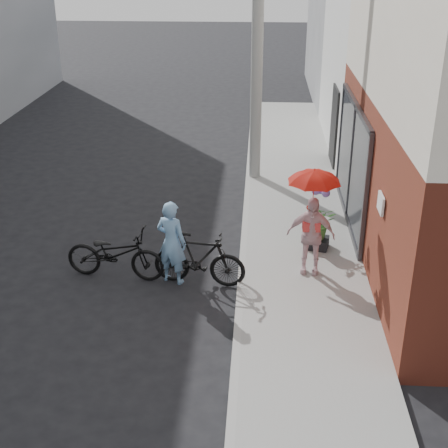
# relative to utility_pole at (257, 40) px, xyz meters

# --- Properties ---
(ground) EXTENTS (80.00, 80.00, 0.00)m
(ground) POSITION_rel_utility_pole_xyz_m (-1.10, -6.00, -3.50)
(ground) COLOR black
(ground) RESTS_ON ground
(sidewalk) EXTENTS (2.20, 24.00, 0.12)m
(sidewalk) POSITION_rel_utility_pole_xyz_m (1.00, -4.00, -3.44)
(sidewalk) COLOR gray
(sidewalk) RESTS_ON ground
(curb) EXTENTS (0.12, 24.00, 0.12)m
(curb) POSITION_rel_utility_pole_xyz_m (-0.16, -4.00, -3.44)
(curb) COLOR #9E9E99
(curb) RESTS_ON ground
(east_building_far) EXTENTS (8.00, 8.00, 7.00)m
(east_building_far) POSITION_rel_utility_pole_xyz_m (6.10, 10.00, 0.00)
(east_building_far) COLOR gray
(east_building_far) RESTS_ON ground
(utility_pole) EXTENTS (0.28, 0.28, 7.00)m
(utility_pole) POSITION_rel_utility_pole_xyz_m (0.00, 0.00, 0.00)
(utility_pole) COLOR #9E9E99
(utility_pole) RESTS_ON ground
(officer) EXTENTS (0.67, 0.56, 1.56)m
(officer) POSITION_rel_utility_pole_xyz_m (-1.40, -5.30, -2.72)
(officer) COLOR #709EC8
(officer) RESTS_ON ground
(bike_left) EXTENTS (1.90, 0.86, 0.96)m
(bike_left) POSITION_rel_utility_pole_xyz_m (-2.44, -5.21, -3.02)
(bike_left) COLOR black
(bike_left) RESTS_ON ground
(bike_right) EXTENTS (1.71, 0.69, 1.00)m
(bike_right) POSITION_rel_utility_pole_xyz_m (-0.90, -5.37, -3.00)
(bike_right) COLOR black
(bike_right) RESTS_ON ground
(kimono_woman) EXTENTS (0.89, 0.46, 1.46)m
(kimono_woman) POSITION_rel_utility_pole_xyz_m (1.06, -5.00, -2.65)
(kimono_woman) COLOR beige
(kimono_woman) RESTS_ON sidewalk
(parasol) EXTENTS (0.89, 0.89, 0.78)m
(parasol) POSITION_rel_utility_pole_xyz_m (1.06, -5.00, -1.53)
(parasol) COLOR red
(parasol) RESTS_ON kimono_woman
(planter) EXTENTS (0.48, 0.48, 0.21)m
(planter) POSITION_rel_utility_pole_xyz_m (1.30, -4.02, -3.28)
(planter) COLOR black
(planter) RESTS_ON sidewalk
(potted_plant) EXTENTS (0.62, 0.54, 0.69)m
(potted_plant) POSITION_rel_utility_pole_xyz_m (1.30, -4.02, -2.83)
(potted_plant) COLOR #3B722D
(potted_plant) RESTS_ON planter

